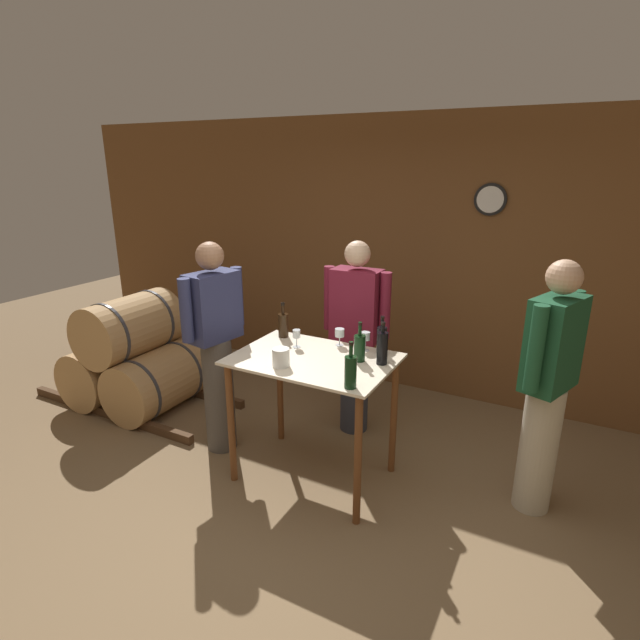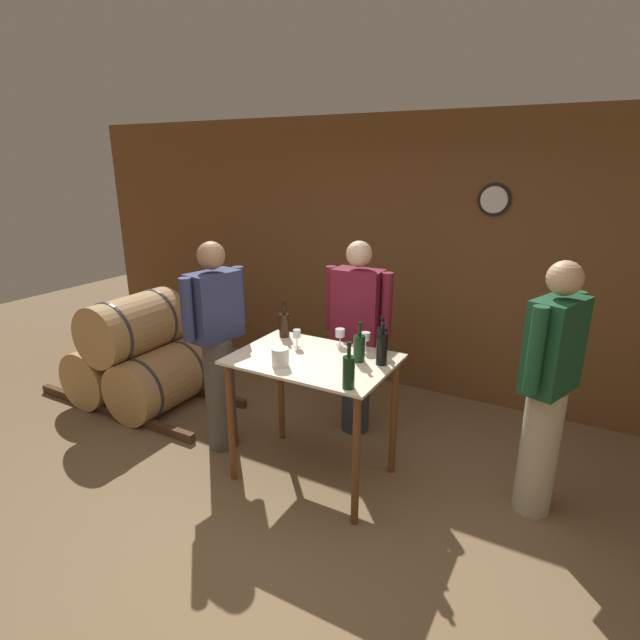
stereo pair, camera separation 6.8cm
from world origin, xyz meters
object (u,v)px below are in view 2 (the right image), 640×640
(wine_bottle_far_left, at_px, (284,324))
(wine_glass_near_right, at_px, (366,337))
(person_visitor_with_scarf, at_px, (357,335))
(person_visitor_bearded, at_px, (217,344))
(wine_glass_near_center, at_px, (340,333))
(wine_bottle_right, at_px, (349,371))
(wine_bottle_left, at_px, (359,347))
(wine_bottle_far_right, at_px, (382,348))
(wine_glass_near_left, at_px, (297,335))
(wine_bottle_center, at_px, (382,340))
(ice_bucket, at_px, (280,357))
(person_host, at_px, (548,387))

(wine_bottle_far_left, relative_size, wine_glass_near_right, 1.95)
(person_visitor_with_scarf, distance_m, person_visitor_bearded, 1.15)
(person_visitor_with_scarf, bearing_deg, wine_glass_near_center, -80.93)
(wine_bottle_right, relative_size, person_visitor_bearded, 0.17)
(wine_bottle_left, relative_size, wine_bottle_right, 0.94)
(wine_bottle_right, distance_m, wine_bottle_far_right, 0.44)
(wine_bottle_left, xyz_separation_m, wine_glass_near_center, (-0.25, 0.21, -0.01))
(wine_bottle_far_right, distance_m, person_visitor_with_scarf, 0.83)
(wine_glass_near_left, bearing_deg, wine_glass_near_center, 35.02)
(person_visitor_bearded, bearing_deg, wine_bottle_right, -13.33)
(wine_bottle_right, xyz_separation_m, wine_glass_near_right, (-0.16, 0.62, -0.01))
(wine_bottle_far_left, relative_size, wine_bottle_left, 0.99)
(wine_glass_near_right, bearing_deg, wine_bottle_center, 4.70)
(wine_bottle_center, distance_m, wine_glass_near_left, 0.62)
(wine_bottle_far_left, bearing_deg, wine_glass_near_left, -35.76)
(ice_bucket, bearing_deg, wine_glass_near_center, 72.22)
(wine_glass_near_center, bearing_deg, wine_glass_near_left, -144.98)
(wine_glass_near_left, bearing_deg, wine_bottle_center, 17.38)
(wine_glass_near_left, distance_m, person_host, 1.72)
(wine_bottle_far_left, bearing_deg, wine_glass_near_center, 4.13)
(wine_bottle_left, xyz_separation_m, wine_bottle_far_right, (0.16, 0.02, 0.02))
(wine_glass_near_center, height_order, person_visitor_bearded, person_visitor_bearded)
(wine_bottle_right, xyz_separation_m, person_host, (1.06, 0.71, -0.15))
(wine_bottle_far_right, bearing_deg, wine_glass_near_center, 155.79)
(wine_glass_near_center, relative_size, wine_glass_near_right, 0.92)
(wine_bottle_far_left, distance_m, wine_bottle_right, 1.03)
(person_visitor_bearded, bearing_deg, person_host, 9.71)
(wine_bottle_left, distance_m, person_visitor_with_scarf, 0.77)
(wine_bottle_far_right, height_order, wine_glass_near_right, wine_bottle_far_right)
(wine_bottle_left, height_order, ice_bucket, wine_bottle_left)
(person_visitor_bearded, bearing_deg, wine_glass_near_right, 15.43)
(wine_bottle_center, height_order, wine_glass_near_right, wine_bottle_center)
(wine_bottle_center, distance_m, ice_bucket, 0.74)
(wine_bottle_far_right, relative_size, wine_glass_near_right, 2.10)
(wine_bottle_far_left, bearing_deg, ice_bucket, -59.58)
(wine_bottle_right, height_order, person_visitor_with_scarf, person_visitor_with_scarf)
(wine_glass_near_right, relative_size, person_visitor_bearded, 0.08)
(wine_glass_near_center, xyz_separation_m, ice_bucket, (-0.17, -0.54, -0.03))
(wine_bottle_far_right, xyz_separation_m, wine_glass_near_right, (-0.20, 0.18, -0.01))
(wine_bottle_center, relative_size, wine_bottle_far_right, 0.93)
(wine_glass_near_right, xyz_separation_m, person_visitor_with_scarf, (-0.29, 0.47, -0.18))
(wine_bottle_far_left, height_order, wine_bottle_right, wine_bottle_right)
(person_host, bearing_deg, person_visitor_with_scarf, 165.72)
(wine_bottle_right, height_order, ice_bucket, wine_bottle_right)
(wine_bottle_far_left, relative_size, person_host, 0.16)
(wine_bottle_far_left, relative_size, ice_bucket, 2.20)
(wine_bottle_far_left, distance_m, ice_bucket, 0.59)
(wine_bottle_far_right, distance_m, ice_bucket, 0.68)
(wine_glass_near_left, bearing_deg, person_host, 8.95)
(wine_glass_near_center, xyz_separation_m, person_visitor_bearded, (-0.92, -0.32, -0.15))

